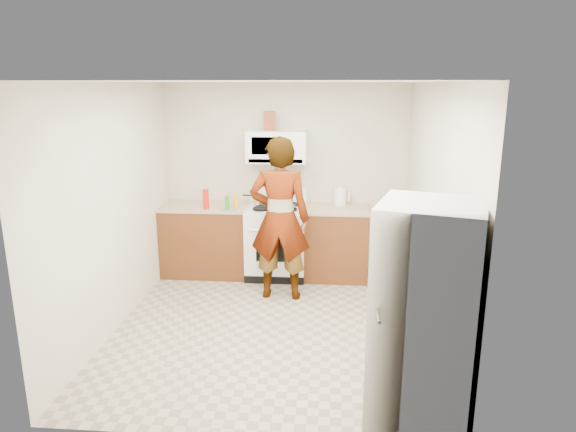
# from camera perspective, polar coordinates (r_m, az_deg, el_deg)

# --- Properties ---
(floor) EXTENTS (3.60, 3.60, 0.00)m
(floor) POSITION_cam_1_polar(r_m,az_deg,el_deg) (5.56, -1.85, -12.04)
(floor) COLOR gray
(floor) RESTS_ON ground
(back_wall) EXTENTS (3.20, 0.02, 2.50)m
(back_wall) POSITION_cam_1_polar(r_m,az_deg,el_deg) (6.86, -0.24, 4.16)
(back_wall) COLOR beige
(back_wall) RESTS_ON floor
(right_wall) EXTENTS (0.02, 3.60, 2.50)m
(right_wall) POSITION_cam_1_polar(r_m,az_deg,el_deg) (5.19, 15.76, 0.21)
(right_wall) COLOR beige
(right_wall) RESTS_ON floor
(cabinet_left) EXTENTS (1.12, 0.62, 0.90)m
(cabinet_left) POSITION_cam_1_polar(r_m,az_deg,el_deg) (6.93, -9.06, -2.73)
(cabinet_left) COLOR #5B2E15
(cabinet_left) RESTS_ON floor
(counter_left) EXTENTS (1.14, 0.64, 0.03)m
(counter_left) POSITION_cam_1_polar(r_m,az_deg,el_deg) (6.81, -9.21, 1.03)
(counter_left) COLOR tan
(counter_left) RESTS_ON cabinet_left
(cabinet_right) EXTENTS (0.80, 0.62, 0.90)m
(cabinet_right) POSITION_cam_1_polar(r_m,az_deg,el_deg) (6.74, 5.32, -3.11)
(cabinet_right) COLOR #5B2E15
(cabinet_right) RESTS_ON floor
(counter_right) EXTENTS (0.82, 0.64, 0.03)m
(counter_right) POSITION_cam_1_polar(r_m,az_deg,el_deg) (6.62, 5.41, 0.75)
(counter_right) COLOR tan
(counter_right) RESTS_ON cabinet_right
(gas_range) EXTENTS (0.76, 0.65, 1.13)m
(gas_range) POSITION_cam_1_polar(r_m,az_deg,el_deg) (6.76, -1.31, -2.69)
(gas_range) COLOR white
(gas_range) RESTS_ON floor
(microwave) EXTENTS (0.76, 0.38, 0.40)m
(microwave) POSITION_cam_1_polar(r_m,az_deg,el_deg) (6.63, -1.25, 7.72)
(microwave) COLOR white
(microwave) RESTS_ON back_wall
(person) EXTENTS (0.71, 0.47, 1.92)m
(person) POSITION_cam_1_polar(r_m,az_deg,el_deg) (5.94, -0.92, -0.34)
(person) COLOR tan
(person) RESTS_ON floor
(fridge) EXTENTS (0.87, 0.87, 1.70)m
(fridge) POSITION_cam_1_polar(r_m,az_deg,el_deg) (3.88, 14.96, -10.90)
(fridge) COLOR silver
(fridge) RESTS_ON floor
(kettle) EXTENTS (0.22, 0.22, 0.20)m
(kettle) POSITION_cam_1_polar(r_m,az_deg,el_deg) (6.80, 5.84, 2.12)
(kettle) COLOR white
(kettle) RESTS_ON counter_right
(jug) EXTENTS (0.16, 0.16, 0.24)m
(jug) POSITION_cam_1_polar(r_m,az_deg,el_deg) (6.65, -2.08, 10.51)
(jug) COLOR brown
(jug) RESTS_ON microwave
(saucepan) EXTENTS (0.25, 0.25, 0.13)m
(saucepan) POSITION_cam_1_polar(r_m,az_deg,el_deg) (6.74, -2.92, 1.94)
(saucepan) COLOR silver
(saucepan) RESTS_ON gas_range
(tray) EXTENTS (0.28, 0.22, 0.05)m
(tray) POSITION_cam_1_polar(r_m,az_deg,el_deg) (6.57, -0.43, 1.05)
(tray) COLOR silver
(tray) RESTS_ON gas_range
(bottle_spray) EXTENTS (0.09, 0.09, 0.25)m
(bottle_spray) POSITION_cam_1_polar(r_m,az_deg,el_deg) (6.59, -9.10, 1.86)
(bottle_spray) COLOR red
(bottle_spray) RESTS_ON counter_left
(bottle_hot_sauce) EXTENTS (0.06, 0.06, 0.17)m
(bottle_hot_sauce) POSITION_cam_1_polar(r_m,az_deg,el_deg) (6.60, -5.81, 1.61)
(bottle_hot_sauce) COLOR #FEA81C
(bottle_hot_sauce) RESTS_ON counter_left
(bottle_green_cap) EXTENTS (0.07, 0.07, 0.18)m
(bottle_green_cap) POSITION_cam_1_polar(r_m,az_deg,el_deg) (6.49, -6.78, 1.41)
(bottle_green_cap) COLOR #1C8B19
(bottle_green_cap) RESTS_ON counter_left
(pot_lid) EXTENTS (0.30, 0.30, 0.01)m
(pot_lid) POSITION_cam_1_polar(r_m,az_deg,el_deg) (6.53, -6.64, 0.75)
(pot_lid) COLOR silver
(pot_lid) RESTS_ON counter_left
(broom) EXTENTS (0.13, 0.25, 1.19)m
(broom) POSITION_cam_1_polar(r_m,az_deg,el_deg) (6.44, 13.55, -2.87)
(broom) COLOR silver
(broom) RESTS_ON floor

